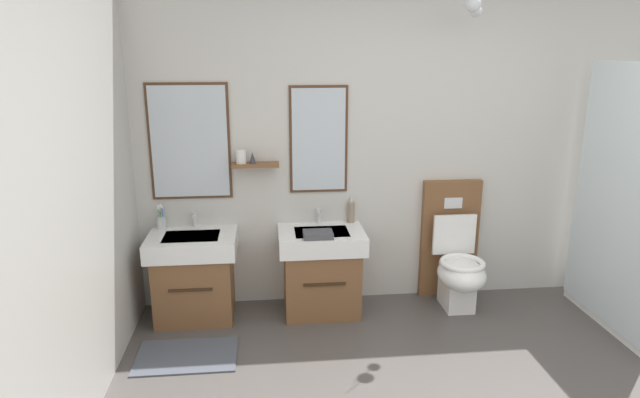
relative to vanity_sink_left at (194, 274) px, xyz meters
name	(u,v)px	position (x,y,z in m)	size (l,w,h in m)	color
wall_back	(413,135)	(1.76, 0.27, 1.01)	(4.67, 0.54, 2.73)	beige
wall_left	(0,220)	(-0.50, -1.76, 1.01)	(0.12, 4.18, 2.73)	beige
bath_mat	(187,356)	(0.00, -0.60, -0.35)	(0.68, 0.44, 0.01)	#474C56
vanity_sink_left	(194,274)	(0.00, 0.00, 0.00)	(0.66, 0.51, 0.67)	brown
tap_on_left_sink	(194,218)	(0.00, 0.19, 0.39)	(0.03, 0.13, 0.11)	silver
vanity_sink_right	(321,269)	(0.99, 0.00, 0.00)	(0.66, 0.51, 0.67)	brown
tap_on_right_sink	(319,215)	(0.99, 0.19, 0.39)	(0.03, 0.13, 0.11)	silver
toilet	(455,260)	(2.08, 0.01, 0.02)	(0.48, 0.62, 1.00)	brown
toothbrush_cup	(161,221)	(-0.25, 0.17, 0.38)	(0.07, 0.07, 0.20)	silver
soap_dispenser	(351,212)	(1.25, 0.18, 0.41)	(0.06, 0.06, 0.21)	gray
folded_hand_towel	(318,234)	(0.95, -0.15, 0.34)	(0.22, 0.16, 0.04)	#47474C
shower_tray	(639,271)	(3.33, -0.46, 0.07)	(0.87, 1.03, 1.95)	white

